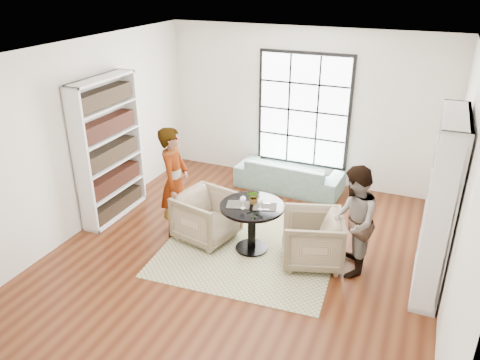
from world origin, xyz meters
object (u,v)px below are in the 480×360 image
at_px(armchair_left, 207,217).
at_px(person_left, 175,182).
at_px(pedestal_table, 252,218).
at_px(armchair_right, 312,239).
at_px(person_right, 353,222).
at_px(wine_glass_left, 243,200).
at_px(wine_glass_right, 260,202).
at_px(sofa, 289,175).
at_px(flower_centerpiece, 254,197).

xyz_separation_m(armchair_left, person_left, (-0.55, 0.00, 0.50)).
bearing_deg(pedestal_table, armchair_right, 1.89).
relative_size(pedestal_table, person_left, 0.54).
distance_m(person_right, wine_glass_left, 1.57).
bearing_deg(wine_glass_right, sofa, 96.87).
bearing_deg(person_left, person_right, -102.38).
xyz_separation_m(person_right, flower_centerpiece, (-1.46, 0.03, 0.08)).
distance_m(armchair_right, person_right, 0.69).
distance_m(pedestal_table, person_right, 1.49).
height_order(wine_glass_left, wine_glass_right, wine_glass_left).
height_order(person_right, wine_glass_left, person_right).
distance_m(sofa, armchair_right, 2.49).
xyz_separation_m(pedestal_table, person_left, (-1.32, 0.03, 0.34)).
distance_m(armchair_right, wine_glass_left, 1.15).
bearing_deg(armchair_left, pedestal_table, -79.87).
xyz_separation_m(pedestal_table, wine_glass_left, (-0.09, -0.14, 0.35)).
bearing_deg(flower_centerpiece, armchair_right, -1.64).
bearing_deg(armchair_left, wine_glass_left, -91.91).
xyz_separation_m(pedestal_table, flower_centerpiece, (0.01, 0.06, 0.32)).
bearing_deg(wine_glass_left, sofa, 90.98).
distance_m(person_left, flower_centerpiece, 1.33).
distance_m(sofa, armchair_left, 2.35).
bearing_deg(armchair_left, person_left, 102.49).
bearing_deg(armchair_right, wine_glass_left, -98.04).
height_order(sofa, armchair_right, armchair_right).
distance_m(pedestal_table, armchair_left, 0.79).
distance_m(pedestal_table, sofa, 2.31).
height_order(armchair_left, wine_glass_right, wine_glass_right).
distance_m(person_left, person_right, 2.80).
bearing_deg(wine_glass_left, person_right, 6.39).
relative_size(pedestal_table, armchair_left, 1.12).
relative_size(person_left, person_right, 1.12).
xyz_separation_m(pedestal_table, person_right, (1.47, 0.03, 0.24)).
bearing_deg(wine_glass_left, wine_glass_right, 14.78).
distance_m(pedestal_table, wine_glass_right, 0.38).
bearing_deg(person_right, person_left, -101.01).
xyz_separation_m(armchair_left, person_right, (2.24, -0.00, 0.41)).
relative_size(wine_glass_left, wine_glass_right, 1.09).
height_order(armchair_right, flower_centerpiece, flower_centerpiece).
relative_size(person_left, wine_glass_right, 9.94).
relative_size(wine_glass_left, flower_centerpiece, 0.89).
height_order(armchair_right, person_left, person_left).
relative_size(sofa, person_left, 1.14).
bearing_deg(armchair_right, pedestal_table, -105.97).
bearing_deg(wine_glass_right, pedestal_table, 153.04).
relative_size(sofa, flower_centerpiece, 9.25).
bearing_deg(armchair_right, person_left, -107.89).
relative_size(armchair_left, person_left, 0.48).
height_order(person_right, flower_centerpiece, person_right).
bearing_deg(sofa, person_right, 128.41).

